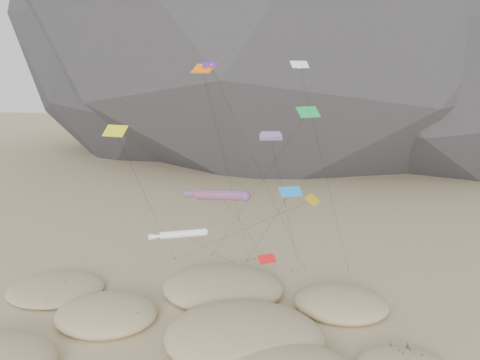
# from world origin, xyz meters

# --- Properties ---
(dunes) EXTENTS (50.88, 35.24, 4.02)m
(dunes) POSITION_xyz_m (-0.84, 4.06, 0.71)
(dunes) COLOR #CCB789
(dunes) RESTS_ON ground
(dune_grass) EXTENTS (42.45, 29.64, 1.45)m
(dune_grass) POSITION_xyz_m (-0.68, 3.16, 0.83)
(dune_grass) COLOR black
(dune_grass) RESTS_ON ground
(kite_stakes) EXTENTS (25.06, 4.15, 0.30)m
(kite_stakes) POSITION_xyz_m (2.77, 23.93, 0.15)
(kite_stakes) COLOR #3F2D1E
(kite_stakes) RESTS_ON ground
(rainbow_tube_kite) EXTENTS (9.55, 13.93, 14.17)m
(rainbow_tube_kite) POSITION_xyz_m (-0.50, 12.26, 13.22)
(rainbow_tube_kite) COLOR #DF4F17
(rainbow_tube_kite) RESTS_ON ground
(white_tube_kite) EXTENTS (6.37, 18.11, 11.08)m
(white_tube_kite) POSITION_xyz_m (-3.45, 6.30, 10.45)
(white_tube_kite) COLOR white
(white_tube_kite) RESTS_ON ground
(orange_parafoil) EXTENTS (4.82, 15.49, 27.85)m
(orange_parafoil) POSITION_xyz_m (-2.29, 13.59, 27.01)
(orange_parafoil) COLOR orange
(orange_parafoil) RESTS_ON ground
(multi_parafoil) EXTENTS (4.16, 16.59, 20.98)m
(multi_parafoil) POSITION_xyz_m (5.68, 9.55, 20.25)
(multi_parafoil) COLOR red
(multi_parafoil) RESTS_ON ground
(delta_kites) EXTENTS (27.90, 19.66, 28.16)m
(delta_kites) POSITION_xyz_m (3.58, 11.20, 18.69)
(delta_kites) COLOR #531CA7
(delta_kites) RESTS_ON ground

